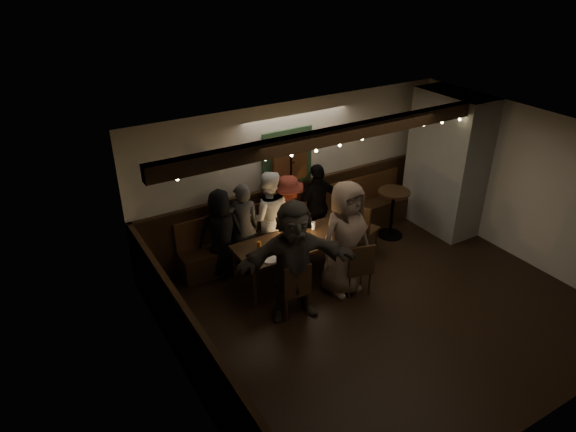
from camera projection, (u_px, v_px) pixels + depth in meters
room at (381, 194)px, 8.75m from camera, size 6.02×5.01×2.62m
dining_table at (294, 244)px, 8.15m from camera, size 1.93×0.83×0.84m
chair_near_left at (295, 286)px, 7.35m from camera, size 0.47×0.47×0.91m
chair_near_right at (359, 266)px, 7.83m from camera, size 0.50×0.50×0.91m
chair_end at (361, 226)px, 8.84m from camera, size 0.58×0.58×0.98m
high_top at (393, 208)px, 9.40m from camera, size 0.58×0.58×0.92m
person_a at (221, 233)px, 8.23m from camera, size 0.84×0.67×1.49m
person_b at (243, 227)px, 8.39m from camera, size 0.65×0.54×1.53m
person_c at (268, 217)px, 8.58m from camera, size 0.95×0.85×1.63m
person_d at (288, 216)px, 8.75m from camera, size 1.04×0.70×1.49m
person_e at (317, 205)px, 9.04m from camera, size 0.92×0.40×1.55m
person_f at (294, 260)px, 7.20m from camera, size 1.80×1.00×1.85m
person_g at (345, 239)px, 7.72m from camera, size 0.95×0.66×1.85m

